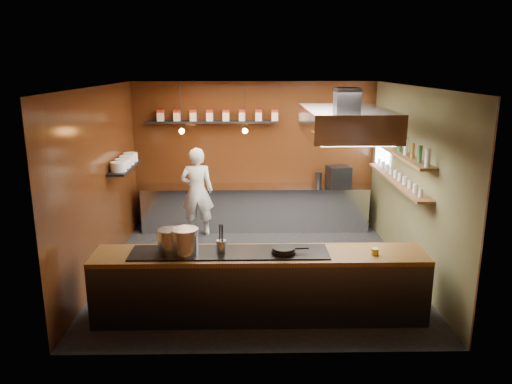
{
  "coord_description": "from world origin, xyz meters",
  "views": [
    {
      "loc": [
        -0.16,
        -7.76,
        3.33
      ],
      "look_at": [
        -0.01,
        0.4,
        1.24
      ],
      "focal_mm": 35.0,
      "sensor_mm": 36.0,
      "label": 1
    }
  ],
  "objects_px": {
    "stockpot_small": "(170,240)",
    "stockpot_large": "(185,241)",
    "espresso_machine": "(338,177)",
    "extractor_hood": "(346,122)",
    "chef": "(197,192)"
  },
  "relations": [
    {
      "from": "chef",
      "to": "stockpot_large",
      "type": "bearing_deg",
      "value": 91.75
    },
    {
      "from": "stockpot_small",
      "to": "extractor_hood",
      "type": "bearing_deg",
      "value": 24.99
    },
    {
      "from": "espresso_machine",
      "to": "chef",
      "type": "distance_m",
      "value": 2.88
    },
    {
      "from": "stockpot_large",
      "to": "stockpot_small",
      "type": "xyz_separation_m",
      "value": [
        -0.21,
        0.1,
        -0.02
      ]
    },
    {
      "from": "stockpot_large",
      "to": "espresso_machine",
      "type": "bearing_deg",
      "value": 54.77
    },
    {
      "from": "stockpot_large",
      "to": "espresso_machine",
      "type": "xyz_separation_m",
      "value": [
        2.66,
        3.77,
        0.0
      ]
    },
    {
      "from": "stockpot_large",
      "to": "stockpot_small",
      "type": "bearing_deg",
      "value": 154.88
    },
    {
      "from": "stockpot_large",
      "to": "chef",
      "type": "relative_size",
      "value": 0.2
    },
    {
      "from": "stockpot_large",
      "to": "extractor_hood",
      "type": "bearing_deg",
      "value": 29.0
    },
    {
      "from": "extractor_hood",
      "to": "stockpot_small",
      "type": "distance_m",
      "value": 3.08
    },
    {
      "from": "espresso_machine",
      "to": "stockpot_small",
      "type": "bearing_deg",
      "value": -140.01
    },
    {
      "from": "stockpot_large",
      "to": "chef",
      "type": "xyz_separation_m",
      "value": [
        -0.19,
        3.47,
        -0.22
      ]
    },
    {
      "from": "stockpot_small",
      "to": "stockpot_large",
      "type": "bearing_deg",
      "value": -25.12
    },
    {
      "from": "stockpot_large",
      "to": "stockpot_small",
      "type": "relative_size",
      "value": 1.09
    },
    {
      "from": "extractor_hood",
      "to": "chef",
      "type": "bearing_deg",
      "value": 137.94
    }
  ]
}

